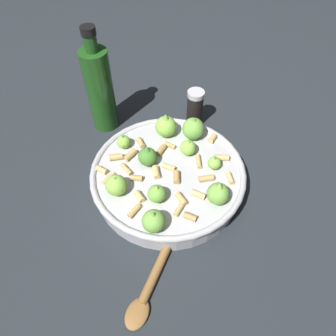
# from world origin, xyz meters

# --- Properties ---
(ground_plane) EXTENTS (2.40, 2.40, 0.00)m
(ground_plane) POSITION_xyz_m (0.00, 0.00, 0.00)
(ground_plane) COLOR #23282D
(cooking_pan) EXTENTS (0.31, 0.31, 0.10)m
(cooking_pan) POSITION_xyz_m (0.00, -0.00, 0.03)
(cooking_pan) COLOR #B7B7BC
(cooking_pan) RESTS_ON ground
(pepper_shaker) EXTENTS (0.04, 0.04, 0.10)m
(pepper_shaker) POSITION_xyz_m (0.20, -0.01, 0.05)
(pepper_shaker) COLOR black
(pepper_shaker) RESTS_ON ground
(olive_oil_bottle) EXTENTS (0.06, 0.06, 0.25)m
(olive_oil_bottle) POSITION_xyz_m (0.14, 0.20, 0.11)
(olive_oil_bottle) COLOR #1E4C19
(olive_oil_bottle) RESTS_ON ground
(wooden_spoon) EXTENTS (0.21, 0.05, 0.02)m
(wooden_spoon) POSITION_xyz_m (-0.20, -0.04, 0.01)
(wooden_spoon) COLOR olive
(wooden_spoon) RESTS_ON ground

